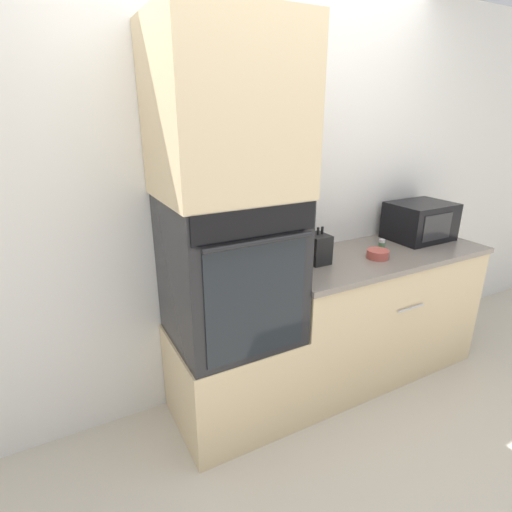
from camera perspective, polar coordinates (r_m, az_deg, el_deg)
ground_plane at (r=2.59m, az=7.27°, el=-23.15°), size 12.00×12.00×0.00m
wall_back at (r=2.48m, az=0.06°, el=7.98°), size 8.00×0.05×2.50m
oven_cabinet_base at (r=2.47m, az=-3.33°, el=-16.77°), size 0.67×0.60×0.57m
wall_oven at (r=2.13m, az=-3.65°, el=-1.94°), size 0.65×0.64×0.79m
oven_cabinet_upper at (r=1.98m, az=-4.23°, el=19.94°), size 0.67×0.60×0.80m
counter_unit at (r=2.94m, az=16.26°, el=-7.63°), size 1.51×0.63×0.89m
microwave at (r=3.12m, az=22.37°, el=4.64°), size 0.44×0.34×0.27m
knife_block at (r=2.46m, az=8.72°, el=1.07°), size 0.12×0.15×0.22m
bowl at (r=2.64m, az=17.00°, el=0.28°), size 0.14×0.14×0.05m
condiment_jar_near at (r=2.61m, az=9.90°, el=1.05°), size 0.05×0.05×0.09m
condiment_jar_mid at (r=2.75m, az=17.50°, el=1.36°), size 0.04×0.04×0.09m
condiment_jar_far at (r=2.59m, az=4.67°, el=0.89°), size 0.05×0.05×0.07m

